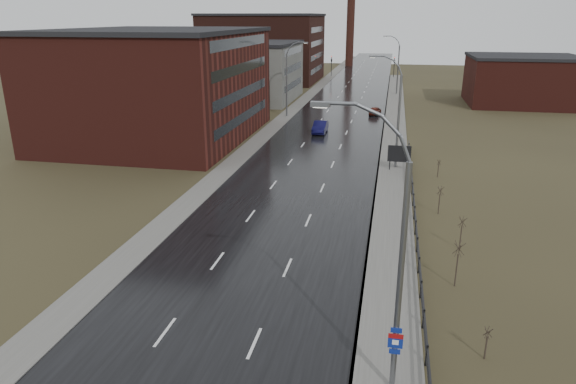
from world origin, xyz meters
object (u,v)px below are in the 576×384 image
at_px(billboard, 399,154).
at_px(streetlight_main, 393,261).
at_px(car_near, 320,127).
at_px(car_far, 375,111).

bearing_deg(billboard, streetlight_main, -91.09).
bearing_deg(car_near, streetlight_main, -78.99).
bearing_deg(car_near, car_far, 65.96).
distance_m(streetlight_main, car_near, 50.40).
bearing_deg(streetlight_main, car_far, 92.65).
height_order(car_near, car_far, car_near).
bearing_deg(streetlight_main, car_near, 101.11).
height_order(streetlight_main, billboard, streetlight_main).
bearing_deg(car_far, car_near, 73.78).
distance_m(car_near, car_far, 16.48).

